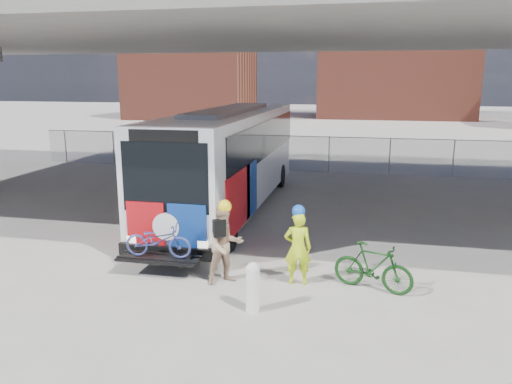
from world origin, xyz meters
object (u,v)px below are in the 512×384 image
(bollard, at_px, (253,285))
(cyclist_hivis, at_px, (298,246))
(bike_parked, at_px, (373,267))
(bus, at_px, (230,152))
(cyclist_tan, at_px, (225,244))

(bollard, height_order, cyclist_hivis, cyclist_hivis)
(bollard, relative_size, cyclist_hivis, 0.56)
(cyclist_hivis, bearing_deg, bollard, 58.56)
(cyclist_hivis, bearing_deg, bike_parked, 171.84)
(bike_parked, bearing_deg, bus, 56.73)
(bollard, relative_size, cyclist_tan, 0.54)
(bus, bearing_deg, bike_parked, -51.36)
(bus, relative_size, cyclist_tan, 6.42)
(bollard, bearing_deg, cyclist_hivis, 66.72)
(bus, relative_size, bollard, 11.98)
(cyclist_tan, distance_m, bike_parked, 3.41)
(cyclist_tan, bearing_deg, bollard, -90.93)
(bollard, xyz_separation_m, cyclist_tan, (-0.96, 1.33, 0.37))
(cyclist_tan, bearing_deg, cyclist_hivis, -26.31)
(bus, xyz_separation_m, bike_parked, (5.06, -6.33, -1.56))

